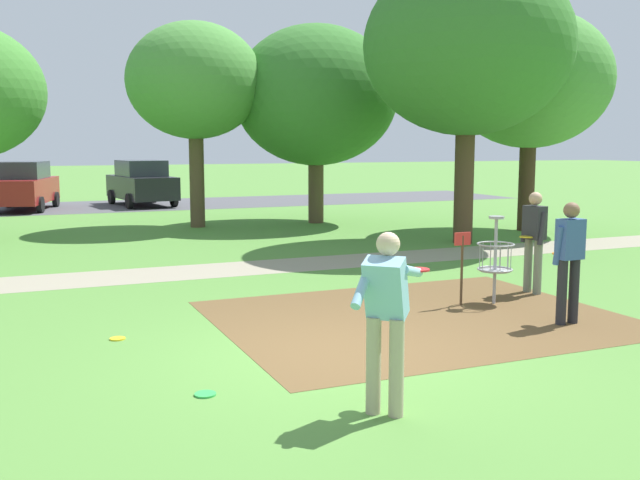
{
  "coord_description": "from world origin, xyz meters",
  "views": [
    {
      "loc": [
        -3.5,
        -7.7,
        2.51
      ],
      "look_at": [
        0.92,
        2.68,
        1.0
      ],
      "focal_mm": 40.57,
      "sensor_mm": 36.0,
      "label": 1
    }
  ],
  "objects_px": {
    "frisbee_near_basket": "(118,339)",
    "parked_car_center_right": "(142,183)",
    "tree_near_left": "(316,96)",
    "tree_mid_left": "(195,82)",
    "tree_mid_center": "(530,80)",
    "frisbee_mid_grass": "(205,394)",
    "player_foreground_watching": "(569,256)",
    "frisbee_far_left": "(424,270)",
    "parked_car_center_left": "(23,186)",
    "player_throwing": "(534,236)",
    "disc_golf_basket": "(492,257)",
    "player_waiting_left": "(386,311)",
    "tree_far_left": "(468,47)"
  },
  "relations": [
    {
      "from": "frisbee_mid_grass",
      "to": "tree_near_left",
      "type": "distance_m",
      "value": 16.51
    },
    {
      "from": "disc_golf_basket",
      "to": "frisbee_near_basket",
      "type": "xyz_separation_m",
      "value": [
        -5.7,
        0.15,
        -0.74
      ]
    },
    {
      "from": "player_waiting_left",
      "to": "frisbee_mid_grass",
      "type": "xyz_separation_m",
      "value": [
        -1.42,
        1.15,
        -0.98
      ]
    },
    {
      "from": "frisbee_far_left",
      "to": "parked_car_center_left",
      "type": "distance_m",
      "value": 18.8
    },
    {
      "from": "parked_car_center_right",
      "to": "player_foreground_watching",
      "type": "bearing_deg",
      "value": -84.28
    },
    {
      "from": "player_foreground_watching",
      "to": "frisbee_mid_grass",
      "type": "height_order",
      "value": "player_foreground_watching"
    },
    {
      "from": "frisbee_near_basket",
      "to": "frisbee_mid_grass",
      "type": "bearing_deg",
      "value": -78.01
    },
    {
      "from": "frisbee_mid_grass",
      "to": "frisbee_far_left",
      "type": "height_order",
      "value": "same"
    },
    {
      "from": "player_throwing",
      "to": "frisbee_near_basket",
      "type": "distance_m",
      "value": 6.92
    },
    {
      "from": "tree_near_left",
      "to": "tree_mid_left",
      "type": "height_order",
      "value": "tree_near_left"
    },
    {
      "from": "tree_near_left",
      "to": "disc_golf_basket",
      "type": "bearing_deg",
      "value": -99.6
    },
    {
      "from": "tree_near_left",
      "to": "parked_car_center_right",
      "type": "xyz_separation_m",
      "value": [
        -4.04,
        8.78,
        -3.06
      ]
    },
    {
      "from": "player_foreground_watching",
      "to": "frisbee_mid_grass",
      "type": "bearing_deg",
      "value": -170.81
    },
    {
      "from": "parked_car_center_left",
      "to": "frisbee_near_basket",
      "type": "bearing_deg",
      "value": -87.74
    },
    {
      "from": "player_foreground_watching",
      "to": "parked_car_center_left",
      "type": "bearing_deg",
      "value": 107.06
    },
    {
      "from": "player_throwing",
      "to": "tree_far_left",
      "type": "relative_size",
      "value": 0.24
    },
    {
      "from": "player_waiting_left",
      "to": "disc_golf_basket",
      "type": "bearing_deg",
      "value": 43.03
    },
    {
      "from": "disc_golf_basket",
      "to": "player_throwing",
      "type": "height_order",
      "value": "player_throwing"
    },
    {
      "from": "player_foreground_watching",
      "to": "tree_far_left",
      "type": "distance_m",
      "value": 9.21
    },
    {
      "from": "player_foreground_watching",
      "to": "tree_near_left",
      "type": "distance_m",
      "value": 13.9
    },
    {
      "from": "player_waiting_left",
      "to": "tree_mid_center",
      "type": "distance_m",
      "value": 15.77
    },
    {
      "from": "frisbee_mid_grass",
      "to": "tree_mid_left",
      "type": "height_order",
      "value": "tree_mid_left"
    },
    {
      "from": "parked_car_center_left",
      "to": "player_throwing",
      "type": "bearing_deg",
      "value": -69.05
    },
    {
      "from": "disc_golf_basket",
      "to": "frisbee_mid_grass",
      "type": "bearing_deg",
      "value": -155.62
    },
    {
      "from": "frisbee_far_left",
      "to": "parked_car_center_left",
      "type": "xyz_separation_m",
      "value": [
        -7.11,
        17.38,
        0.91
      ]
    },
    {
      "from": "frisbee_near_basket",
      "to": "disc_golf_basket",
      "type": "bearing_deg",
      "value": -1.51
    },
    {
      "from": "player_waiting_left",
      "to": "tree_far_left",
      "type": "distance_m",
      "value": 12.74
    },
    {
      "from": "tree_mid_left",
      "to": "tree_mid_center",
      "type": "height_order",
      "value": "tree_mid_center"
    },
    {
      "from": "player_foreground_watching",
      "to": "parked_car_center_left",
      "type": "height_order",
      "value": "parked_car_center_left"
    },
    {
      "from": "parked_car_center_left",
      "to": "disc_golf_basket",
      "type": "bearing_deg",
      "value": -72.32
    },
    {
      "from": "player_foreground_watching",
      "to": "frisbee_near_basket",
      "type": "distance_m",
      "value": 6.2
    },
    {
      "from": "tree_mid_left",
      "to": "disc_golf_basket",
      "type": "bearing_deg",
      "value": -81.95
    },
    {
      "from": "tree_near_left",
      "to": "tree_far_left",
      "type": "bearing_deg",
      "value": -74.61
    },
    {
      "from": "disc_golf_basket",
      "to": "frisbee_mid_grass",
      "type": "xyz_separation_m",
      "value": [
        -5.17,
        -2.34,
        -0.74
      ]
    },
    {
      "from": "frisbee_near_basket",
      "to": "parked_car_center_right",
      "type": "relative_size",
      "value": 0.05
    },
    {
      "from": "player_waiting_left",
      "to": "frisbee_far_left",
      "type": "relative_size",
      "value": 7.9
    },
    {
      "from": "tree_near_left",
      "to": "parked_car_center_left",
      "type": "height_order",
      "value": "tree_near_left"
    },
    {
      "from": "player_throwing",
      "to": "parked_car_center_right",
      "type": "height_order",
      "value": "parked_car_center_right"
    },
    {
      "from": "player_foreground_watching",
      "to": "frisbee_mid_grass",
      "type": "xyz_separation_m",
      "value": [
        -5.38,
        -0.87,
        -0.96
      ]
    },
    {
      "from": "disc_golf_basket",
      "to": "tree_near_left",
      "type": "bearing_deg",
      "value": 80.4
    },
    {
      "from": "player_waiting_left",
      "to": "parked_car_center_left",
      "type": "distance_m",
      "value": 24.04
    },
    {
      "from": "tree_near_left",
      "to": "tree_mid_left",
      "type": "xyz_separation_m",
      "value": [
        -3.76,
        0.3,
        0.34
      ]
    },
    {
      "from": "disc_golf_basket",
      "to": "parked_car_center_left",
      "type": "height_order",
      "value": "parked_car_center_left"
    },
    {
      "from": "tree_mid_center",
      "to": "frisbee_mid_grass",
      "type": "bearing_deg",
      "value": -140.13
    },
    {
      "from": "player_foreground_watching",
      "to": "tree_mid_left",
      "type": "distance_m",
      "value": 14.28
    },
    {
      "from": "player_waiting_left",
      "to": "frisbee_mid_grass",
      "type": "height_order",
      "value": "player_waiting_left"
    },
    {
      "from": "player_waiting_left",
      "to": "parked_car_center_left",
      "type": "relative_size",
      "value": 0.38
    },
    {
      "from": "player_throwing",
      "to": "player_waiting_left",
      "type": "height_order",
      "value": "same"
    },
    {
      "from": "frisbee_near_basket",
      "to": "parked_car_center_right",
      "type": "bearing_deg",
      "value": 79.85
    },
    {
      "from": "parked_car_center_left",
      "to": "tree_mid_left",
      "type": "bearing_deg",
      "value": -59.59
    }
  ]
}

